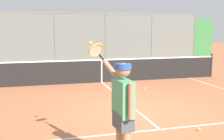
{
  "coord_description": "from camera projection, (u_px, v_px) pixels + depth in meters",
  "views": [
    {
      "loc": [
        2.61,
        6.94,
        2.24
      ],
      "look_at": [
        0.53,
        -0.73,
        1.05
      ],
      "focal_mm": 45.56,
      "sensor_mm": 36.0,
      "label": 1
    }
  ],
  "objects": [
    {
      "name": "tennis_ball_mid_court",
      "position": [
        144.0,
        89.0,
        10.35
      ],
      "size": [
        0.07,
        0.07,
        0.07
      ],
      "primitive_type": "sphere",
      "color": "#D6E042",
      "rests_on": "ground"
    },
    {
      "name": "tennis_net",
      "position": [
        102.0,
        70.0,
        11.68
      ],
      "size": [
        10.42,
        0.09,
        1.07
      ],
      "color": "#2D2D2D",
      "rests_on": "ground"
    },
    {
      "name": "fence_backdrop",
      "position": [
        79.0,
        42.0,
        17.22
      ],
      "size": [
        17.9,
        1.37,
        3.09
      ],
      "color": "slate",
      "rests_on": "ground"
    },
    {
      "name": "court_line_markings",
      "position": [
        165.0,
        134.0,
        6.05
      ],
      "size": [
        8.11,
        10.41,
        0.01
      ],
      "color": "white",
      "rests_on": "ground"
    },
    {
      "name": "tennis_player",
      "position": [
        122.0,
        108.0,
        4.43
      ],
      "size": [
        0.55,
        1.39,
        1.99
      ],
      "rotation": [
        0.0,
        0.0,
        -1.49
      ],
      "color": "black",
      "rests_on": "ground"
    },
    {
      "name": "ground_plane",
      "position": [
        138.0,
        112.0,
        7.63
      ],
      "size": [
        60.0,
        60.0,
        0.0
      ],
      "primitive_type": "plane",
      "color": "#A8603D"
    },
    {
      "name": "tennis_ball_by_sideline",
      "position": [
        199.0,
        129.0,
        6.22
      ],
      "size": [
        0.07,
        0.07,
        0.07
      ],
      "primitive_type": "sphere",
      "color": "#CCDB33",
      "rests_on": "ground"
    }
  ]
}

